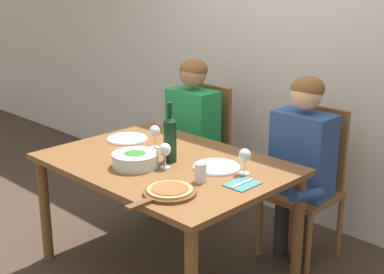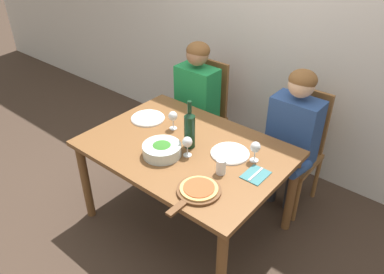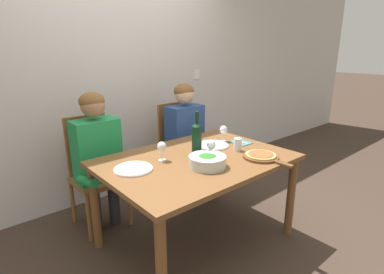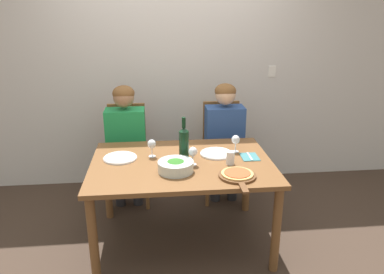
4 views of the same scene
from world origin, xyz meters
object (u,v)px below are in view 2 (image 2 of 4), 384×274
pizza_on_board (198,190)px  water_tumbler (221,166)px  person_man (293,129)px  chair_left (204,110)px  dinner_plate_left (148,118)px  dinner_plate_right (230,153)px  person_woman (196,94)px  wine_glass_right (255,148)px  fork_on_napkin (256,175)px  wine_glass_centre (187,143)px  broccoli_bowl (162,150)px  wine_bottle (190,129)px  wine_glass_left (173,117)px  chair_right (296,145)px

pizza_on_board → water_tumbler: size_ratio=3.91×
person_man → water_tumbler: 0.82m
chair_left → dinner_plate_left: (-0.01, -0.73, 0.23)m
dinner_plate_left → dinner_plate_right: bearing=1.1°
person_woman → water_tumbler: (0.87, -0.82, 0.06)m
wine_glass_right → fork_on_napkin: size_ratio=0.84×
chair_left → person_woman: person_woman is taller
water_tumbler → person_woman: bearing=136.9°
dinner_plate_right → wine_glass_right: 0.20m
wine_glass_centre → broccoli_bowl: bearing=-142.8°
water_tumbler → fork_on_napkin: size_ratio=0.59×
wine_glass_right → dinner_plate_right: bearing=-166.5°
chair_left → person_man: 1.01m
fork_on_napkin → wine_bottle: bearing=-178.4°
chair_left → person_woman: (0.00, -0.12, 0.21)m
wine_bottle → wine_glass_right: (0.45, 0.15, -0.04)m
pizza_on_board → wine_glass_left: size_ratio=2.76×
person_man → dinner_plate_left: person_man is taller
chair_left → chair_right: bearing=0.0°
wine_bottle → wine_glass_left: (-0.26, 0.11, -0.04)m
chair_left → water_tumbler: bearing=-47.0°
chair_right → fork_on_napkin: (0.08, -0.81, 0.22)m
wine_bottle → dinner_plate_left: (-0.52, 0.09, -0.14)m
pizza_on_board → dinner_plate_right: bearing=100.0°
chair_right → fork_on_napkin: size_ratio=5.53×
pizza_on_board → wine_glass_centre: size_ratio=2.76×
person_man → water_tumbler: size_ratio=11.47×
water_tumbler → chair_right: bearing=83.3°
broccoli_bowl → wine_glass_left: size_ratio=1.80×
person_woman → broccoli_bowl: bearing=-64.5°
chair_right → person_woman: bearing=-173.1°
broccoli_bowl → wine_bottle: bearing=68.8°
broccoli_bowl → wine_glass_right: wine_glass_right is taller
chair_left → broccoli_bowl: (0.43, -1.03, 0.26)m
dinner_plate_right → wine_glass_centre: bearing=-137.5°
person_man → dinner_plate_right: bearing=-107.1°
chair_right → chair_left: bearing=180.0°
fork_on_napkin → person_woman: bearing=147.0°
wine_glass_left → wine_glass_right: same height
dinner_plate_right → wine_glass_right: size_ratio=1.81×
wine_glass_left → water_tumbler: wine_glass_left is taller
person_man → wine_glass_right: (-0.01, -0.56, 0.11)m
chair_right → dinner_plate_right: (-0.18, -0.72, 0.23)m
chair_left → fork_on_napkin: chair_left is taller
dinner_plate_right → wine_glass_right: (0.17, 0.04, 0.10)m
water_tumbler → broccoli_bowl: bearing=-167.7°
wine_glass_left → fork_on_napkin: 0.82m
wine_glass_left → wine_glass_right: bearing=3.0°
chair_right → dinner_plate_right: 0.78m
chair_right → pizza_on_board: (-0.10, -1.18, 0.23)m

